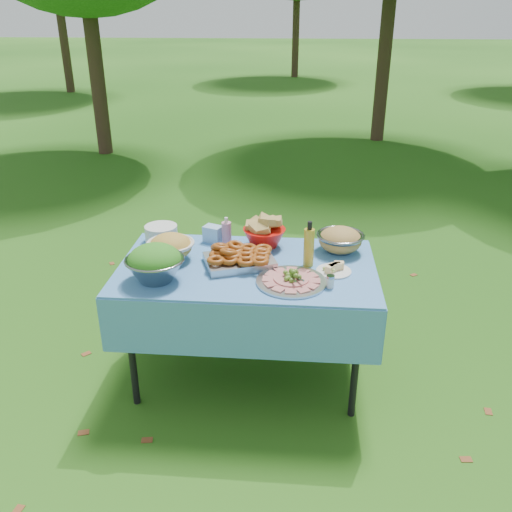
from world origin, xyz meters
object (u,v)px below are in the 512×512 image
(plate_stack, at_px, (161,233))
(charcuterie_platter, at_px, (291,275))
(oil_bottle, at_px, (309,244))
(picnic_table, at_px, (247,323))
(salad_bowl, at_px, (155,263))
(bread_bowl, at_px, (264,233))
(pasta_bowl_steel, at_px, (340,239))

(plate_stack, height_order, charcuterie_platter, plate_stack)
(oil_bottle, bearing_deg, picnic_table, -174.53)
(salad_bowl, relative_size, oil_bottle, 1.17)
(salad_bowl, xyz_separation_m, plate_stack, (-0.10, 0.54, -0.05))
(picnic_table, bearing_deg, oil_bottle, 5.47)
(bread_bowl, bearing_deg, oil_bottle, -43.53)
(plate_stack, xyz_separation_m, bread_bowl, (0.65, -0.03, 0.04))
(pasta_bowl_steel, bearing_deg, charcuterie_platter, -122.52)
(bread_bowl, distance_m, charcuterie_platter, 0.51)
(picnic_table, bearing_deg, salad_bowl, -154.78)
(picnic_table, distance_m, plate_stack, 0.78)
(plate_stack, relative_size, bread_bowl, 0.78)
(picnic_table, xyz_separation_m, bread_bowl, (0.08, 0.29, 0.47))
(picnic_table, relative_size, salad_bowl, 4.66)
(plate_stack, xyz_separation_m, oil_bottle, (0.92, -0.28, 0.08))
(charcuterie_platter, bearing_deg, salad_bowl, -177.49)
(oil_bottle, bearing_deg, charcuterie_platter, -112.09)
(oil_bottle, bearing_deg, bread_bowl, 136.47)
(plate_stack, relative_size, oil_bottle, 0.76)
(picnic_table, bearing_deg, bread_bowl, 74.89)
(salad_bowl, height_order, plate_stack, salad_bowl)
(salad_bowl, height_order, pasta_bowl_steel, salad_bowl)
(pasta_bowl_steel, bearing_deg, picnic_table, -155.00)
(picnic_table, height_order, oil_bottle, oil_bottle)
(plate_stack, bearing_deg, picnic_table, -29.02)
(charcuterie_platter, bearing_deg, picnic_table, 143.48)
(picnic_table, xyz_separation_m, charcuterie_platter, (0.26, -0.19, 0.42))
(salad_bowl, relative_size, bread_bowl, 1.20)
(pasta_bowl_steel, xyz_separation_m, oil_bottle, (-0.19, -0.22, 0.06))
(pasta_bowl_steel, relative_size, oil_bottle, 1.05)
(plate_stack, xyz_separation_m, pasta_bowl_steel, (1.11, -0.07, 0.03))
(charcuterie_platter, height_order, oil_bottle, oil_bottle)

